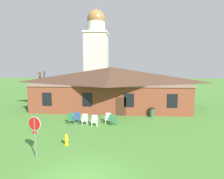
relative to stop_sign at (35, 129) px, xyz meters
name	(u,v)px	position (x,y,z in m)	size (l,w,h in m)	color
brick_building	(112,87)	(3.25, 14.93, 1.07)	(19.61, 10.40, 5.49)	brown
dome_tower	(97,54)	(-1.29, 29.70, 6.88)	(5.18, 5.18, 18.86)	beige
stop_sign	(35,129)	(0.00, 0.00, 0.00)	(0.79, 0.20, 2.44)	slate
lawn_chair_by_porch	(71,118)	(0.01, 6.65, -1.23)	(0.79, 0.84, 0.96)	#28704C
lawn_chair_near_door	(77,117)	(0.46, 7.10, -1.23)	(0.70, 0.73, 0.96)	#2D5693
lawn_chair_left_end	(85,119)	(1.38, 6.53, -1.23)	(0.72, 0.76, 0.96)	white
lawn_chair_middle	(95,120)	(2.39, 6.17, -1.23)	(0.68, 0.71, 0.96)	white
lawn_chair_right_end	(108,118)	(3.57, 7.11, -1.23)	(0.65, 0.68, 0.96)	silver
lawn_chair_far_side	(112,119)	(4.02, 6.55, -1.23)	(0.84, 0.87, 0.96)	#28704C
bare_tree_beside_building	(41,85)	(-8.50, 17.91, 0.89)	(1.40, 1.53, 4.96)	brown
fire_hydrant	(66,140)	(1.22, 1.77, -1.35)	(0.36, 0.28, 0.79)	gold
trash_bin	(152,112)	(8.10, 9.63, -1.23)	(0.56, 0.56, 0.98)	#335638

